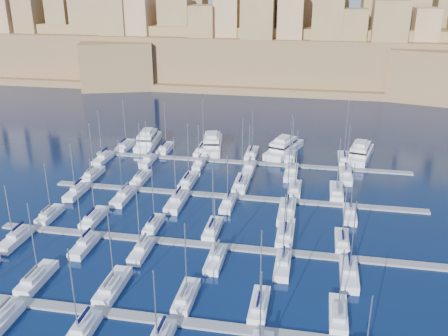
% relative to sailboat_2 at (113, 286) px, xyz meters
% --- Properties ---
extents(ground, '(600.00, 600.00, 0.00)m').
position_rel_sailboat_2_xyz_m(ground, '(12.59, 28.25, -0.76)').
color(ground, black).
rests_on(ground, ground).
extents(pontoon_near, '(84.00, 2.00, 0.40)m').
position_rel_sailboat_2_xyz_m(pontoon_near, '(12.59, -5.75, -0.56)').
color(pontoon_near, slate).
rests_on(pontoon_near, ground).
extents(pontoon_mid_near, '(84.00, 2.00, 0.40)m').
position_rel_sailboat_2_xyz_m(pontoon_mid_near, '(12.59, 16.25, -0.56)').
color(pontoon_mid_near, slate).
rests_on(pontoon_mid_near, ground).
extents(pontoon_mid_far, '(84.00, 2.00, 0.40)m').
position_rel_sailboat_2_xyz_m(pontoon_mid_far, '(12.59, 38.25, -0.56)').
color(pontoon_mid_far, slate).
rests_on(pontoon_mid_far, ground).
extents(pontoon_far, '(84.00, 2.00, 0.40)m').
position_rel_sailboat_2_xyz_m(pontoon_far, '(12.59, 60.25, -0.56)').
color(pontoon_far, slate).
rests_on(pontoon_far, ground).
extents(sailboat_1, '(2.80, 9.33, 14.13)m').
position_rel_sailboat_2_xyz_m(sailboat_1, '(-12.96, -0.21, -0.01)').
color(sailboat_1, white).
rests_on(sailboat_1, ground).
extents(sailboat_2, '(2.92, 9.74, 14.78)m').
position_rel_sailboat_2_xyz_m(sailboat_2, '(0.00, 0.00, 0.00)').
color(sailboat_2, white).
rests_on(sailboat_2, ground).
extents(sailboat_3, '(2.59, 8.62, 13.27)m').
position_rel_sailboat_2_xyz_m(sailboat_3, '(12.08, -0.55, -0.02)').
color(sailboat_3, white).
rests_on(sailboat_3, ground).
extents(sailboat_4, '(2.56, 8.54, 13.35)m').
position_rel_sailboat_2_xyz_m(sailboat_4, '(23.31, -0.59, -0.02)').
color(sailboat_4, white).
rests_on(sailboat_4, ground).
extents(sailboat_5, '(2.56, 8.55, 11.42)m').
position_rel_sailboat_2_xyz_m(sailboat_5, '(34.79, -0.59, -0.04)').
color(sailboat_5, white).
rests_on(sailboat_5, ground).
extents(sailboat_8, '(2.70, 8.99, 14.54)m').
position_rel_sailboat_2_xyz_m(sailboat_8, '(-0.04, -11.13, -0.01)').
color(sailboat_8, white).
rests_on(sailboat_8, ground).
extents(sailboat_12, '(2.45, 8.16, 12.02)m').
position_rel_sailboat_2_xyz_m(sailboat_12, '(-22.44, 21.22, -0.04)').
color(sailboat_12, white).
rests_on(sailboat_12, ground).
extents(sailboat_13, '(2.69, 8.98, 13.47)m').
position_rel_sailboat_2_xyz_m(sailboat_13, '(-12.94, 21.62, -0.02)').
color(sailboat_13, white).
rests_on(sailboat_13, ground).
extents(sailboat_14, '(2.34, 7.79, 13.68)m').
position_rel_sailboat_2_xyz_m(sailboat_14, '(-0.16, 21.04, -0.02)').
color(sailboat_14, white).
rests_on(sailboat_14, ground).
extents(sailboat_15, '(2.61, 8.70, 13.43)m').
position_rel_sailboat_2_xyz_m(sailboat_15, '(11.59, 21.49, -0.02)').
color(sailboat_15, white).
rests_on(sailboat_15, ground).
extents(sailboat_16, '(3.11, 10.37, 14.82)m').
position_rel_sailboat_2_xyz_m(sailboat_16, '(25.55, 22.31, 0.01)').
color(sailboat_16, white).
rests_on(sailboat_16, ground).
extents(sailboat_17, '(2.51, 8.36, 11.98)m').
position_rel_sailboat_2_xyz_m(sailboat_17, '(35.98, 21.32, -0.04)').
color(sailboat_17, white).
rests_on(sailboat_17, ground).
extents(sailboat_18, '(2.67, 8.92, 12.07)m').
position_rel_sailboat_2_xyz_m(sailboat_18, '(-23.68, 10.90, -0.03)').
color(sailboat_18, white).
rests_on(sailboat_18, ground).
extents(sailboat_19, '(2.54, 8.48, 12.50)m').
position_rel_sailboat_2_xyz_m(sailboat_19, '(-10.02, 11.12, -0.03)').
color(sailboat_19, white).
rests_on(sailboat_19, ground).
extents(sailboat_20, '(2.48, 8.26, 13.53)m').
position_rel_sailboat_2_xyz_m(sailboat_20, '(0.77, 11.23, -0.02)').
color(sailboat_20, white).
rests_on(sailboat_20, ground).
extents(sailboat_21, '(2.62, 8.74, 12.65)m').
position_rel_sailboat_2_xyz_m(sailboat_21, '(14.34, 10.99, -0.03)').
color(sailboat_21, white).
rests_on(sailboat_21, ground).
extents(sailboat_22, '(2.54, 8.48, 14.26)m').
position_rel_sailboat_2_xyz_m(sailboat_22, '(25.88, 11.12, -0.01)').
color(sailboat_22, white).
rests_on(sailboat_22, ground).
extents(sailboat_23, '(2.89, 9.65, 14.42)m').
position_rel_sailboat_2_xyz_m(sailboat_23, '(36.77, 10.54, -0.00)').
color(sailboat_23, white).
rests_on(sailboat_23, ground).
extents(sailboat_24, '(2.67, 8.90, 13.93)m').
position_rel_sailboat_2_xyz_m(sailboat_24, '(-23.19, 43.58, -0.01)').
color(sailboat_24, white).
rests_on(sailboat_24, ground).
extents(sailboat_25, '(2.66, 8.87, 14.65)m').
position_rel_sailboat_2_xyz_m(sailboat_25, '(-10.75, 43.57, -0.01)').
color(sailboat_25, white).
rests_on(sailboat_25, ground).
extents(sailboat_26, '(2.87, 9.56, 14.98)m').
position_rel_sailboat_2_xyz_m(sailboat_26, '(0.93, 43.91, 0.00)').
color(sailboat_26, white).
rests_on(sailboat_26, ground).
extents(sailboat_27, '(3.17, 10.58, 16.80)m').
position_rel_sailboat_2_xyz_m(sailboat_27, '(13.66, 44.41, 0.02)').
color(sailboat_27, white).
rests_on(sailboat_27, ground).
extents(sailboat_28, '(2.67, 8.90, 14.98)m').
position_rel_sailboat_2_xyz_m(sailboat_28, '(26.15, 43.58, -0.00)').
color(sailboat_28, white).
rests_on(sailboat_28, ground).
extents(sailboat_29, '(2.92, 9.74, 13.62)m').
position_rel_sailboat_2_xyz_m(sailboat_29, '(35.47, 44.00, -0.01)').
color(sailboat_29, white).
rests_on(sailboat_29, ground).
extents(sailboat_30, '(2.60, 8.67, 12.69)m').
position_rel_sailboat_2_xyz_m(sailboat_30, '(-22.33, 33.02, -0.03)').
color(sailboat_30, white).
rests_on(sailboat_30, ground).
extents(sailboat_31, '(2.81, 9.35, 14.45)m').
position_rel_sailboat_2_xyz_m(sailboat_31, '(-10.96, 32.69, -0.01)').
color(sailboat_31, white).
rests_on(sailboat_31, ground).
extents(sailboat_32, '(3.06, 10.21, 15.77)m').
position_rel_sailboat_2_xyz_m(sailboat_32, '(1.38, 32.27, 0.01)').
color(sailboat_32, white).
rests_on(sailboat_32, ground).
extents(sailboat_33, '(2.46, 8.21, 12.29)m').
position_rel_sailboat_2_xyz_m(sailboat_33, '(12.46, 33.25, -0.03)').
color(sailboat_33, white).
rests_on(sailboat_33, ground).
extents(sailboat_34, '(3.34, 11.13, 17.84)m').
position_rel_sailboat_2_xyz_m(sailboat_34, '(25.14, 31.81, 0.04)').
color(sailboat_34, white).
rests_on(sailboat_34, ground).
extents(sailboat_35, '(2.56, 8.54, 12.36)m').
position_rel_sailboat_2_xyz_m(sailboat_35, '(37.91, 33.09, -0.03)').
color(sailboat_35, white).
rests_on(sailboat_35, ground).
extents(sailboat_36, '(2.82, 9.41, 14.47)m').
position_rel_sailboat_2_xyz_m(sailboat_36, '(-23.41, 65.83, -0.01)').
color(sailboat_36, white).
rests_on(sailboat_36, ground).
extents(sailboat_37, '(2.79, 9.29, 14.59)m').
position_rel_sailboat_2_xyz_m(sailboat_37, '(-11.41, 65.78, -0.01)').
color(sailboat_37, white).
rests_on(sailboat_37, ground).
extents(sailboat_38, '(3.23, 10.75, 15.95)m').
position_rel_sailboat_2_xyz_m(sailboat_38, '(-0.69, 66.50, 0.02)').
color(sailboat_38, white).
rests_on(sailboat_38, ground).
extents(sailboat_39, '(2.91, 9.71, 12.97)m').
position_rel_sailboat_2_xyz_m(sailboat_39, '(13.15, 65.98, -0.01)').
color(sailboat_39, white).
rests_on(sailboat_39, ground).
extents(sailboat_40, '(2.61, 8.69, 12.78)m').
position_rel_sailboat_2_xyz_m(sailboat_40, '(23.73, 65.48, -0.03)').
color(sailboat_40, white).
rests_on(sailboat_40, ground).
extents(sailboat_41, '(3.05, 10.16, 16.85)m').
position_rel_sailboat_2_xyz_m(sailboat_41, '(37.86, 66.21, 0.02)').
color(sailboat_41, white).
rests_on(sailboat_41, ground).
extents(sailboat_42, '(2.71, 9.05, 14.35)m').
position_rel_sailboat_2_xyz_m(sailboat_42, '(-25.40, 54.84, -0.01)').
color(sailboat_42, white).
rests_on(sailboat_42, ground).
extents(sailboat_43, '(2.39, 7.97, 11.95)m').
position_rel_sailboat_2_xyz_m(sailboat_43, '(-13.00, 55.37, -0.04)').
color(sailboat_43, white).
rests_on(sailboat_43, ground).
extents(sailboat_44, '(2.19, 7.29, 11.57)m').
position_rel_sailboat_2_xyz_m(sailboat_44, '(0.81, 55.70, -0.05)').
color(sailboat_44, white).
rests_on(sailboat_44, ground).
extents(sailboat_45, '(2.69, 8.96, 12.68)m').
position_rel_sailboat_2_xyz_m(sailboat_45, '(14.02, 54.88, -0.02)').
color(sailboat_45, white).
rests_on(sailboat_45, ground).
extents(sailboat_46, '(3.10, 10.33, 15.03)m').
position_rel_sailboat_2_xyz_m(sailboat_46, '(24.67, 54.21, 0.01)').
color(sailboat_46, white).
rests_on(sailboat_46, ground).
extents(sailboat_47, '(2.99, 9.98, 14.16)m').
position_rel_sailboat_2_xyz_m(sailboat_47, '(37.85, 54.38, -0.00)').
color(sailboat_47, white).
rests_on(sailboat_47, ground).
extents(motor_yacht_a, '(6.54, 16.65, 5.25)m').
position_rel_sailboat_2_xyz_m(motor_yacht_a, '(-17.83, 69.54, 0.97)').
color(motor_yacht_a, white).
rests_on(motor_yacht_a, ground).
extents(motor_yacht_b, '(7.61, 17.41, 5.25)m').
position_rel_sailboat_2_xyz_m(motor_yacht_b, '(1.26, 69.83, 0.97)').
color(motor_yacht_b, white).
rests_on(motor_yacht_b, ground).
extents(motor_yacht_c, '(10.29, 17.99, 5.25)m').
position_rel_sailboat_2_xyz_m(motor_yacht_c, '(21.54, 70.04, 0.97)').
color(motor_yacht_c, white).
rests_on(motor_yacht_c, ground).
extents(motor_yacht_d, '(8.38, 17.02, 5.25)m').
position_rel_sailboat_2_xyz_m(motor_yacht_d, '(42.24, 69.61, 0.97)').
color(motor_yacht_d, white).
rests_on(motor_yacht_d, ground).
extents(fortified_city, '(460.00, 108.95, 59.52)m').
position_rel_sailboat_2_xyz_m(fortified_city, '(12.40, 183.51, 13.98)').
color(fortified_city, brown).
rests_on(fortified_city, ground).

